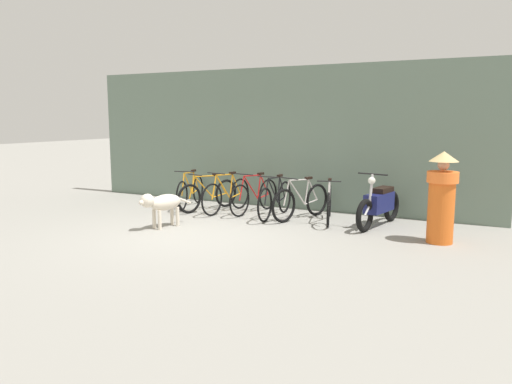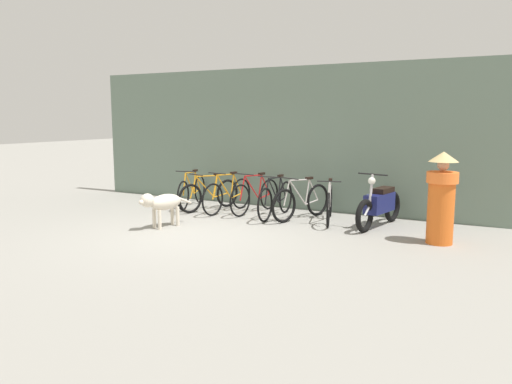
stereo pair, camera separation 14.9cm
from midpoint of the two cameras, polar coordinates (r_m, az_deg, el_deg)
The scene contains 12 objects.
ground_plane at distance 9.02m, azimuth -6.45°, elevation -4.83°, with size 60.00×60.00×0.00m, color gray.
shop_wall_back at distance 11.61m, azimuth 2.68°, elevation 6.18°, with size 9.99×0.20×3.20m.
bicycle_0 at distance 11.76m, azimuth -6.98°, elevation 0.12°, with size 0.56×1.70×0.88m.
bicycle_1 at distance 11.27m, azimuth -4.96°, elevation -0.33°, with size 0.60×1.68×0.85m.
bicycle_2 at distance 10.98m, azimuth -2.89°, elevation -0.38°, with size 0.46×1.71×0.91m.
bicycle_3 at distance 10.88m, azimuth 0.31°, elevation -0.46°, with size 0.46×1.76×0.90m.
bicycle_4 at distance 10.41m, azimuth 2.69°, elevation -0.87°, with size 0.46×1.78×0.91m.
bicycle_5 at distance 10.27m, azimuth 5.63°, elevation -1.12°, with size 0.63×1.66×0.89m.
bicycle_6 at distance 10.08m, azimuth 8.82°, elevation -1.35°, with size 0.62×1.69×0.87m.
motorcycle at distance 9.80m, azimuth 14.34°, elevation -1.44°, with size 0.58×1.81×1.06m.
stray_dog at distance 9.56m, azimuth -10.25°, elevation -1.23°, with size 0.48×1.20×0.69m.
person_in_robes at distance 8.75m, azimuth 20.89°, elevation -0.47°, with size 0.71×0.71×1.53m.
Camera 2 is at (5.10, -7.16, 2.09)m, focal length 35.00 mm.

